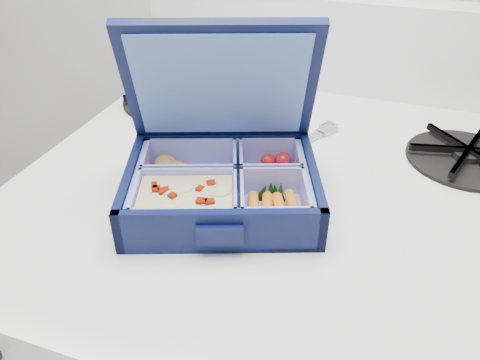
% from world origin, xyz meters
% --- Properties ---
extents(bento_box, '(0.26, 0.24, 0.05)m').
position_xyz_m(bento_box, '(-0.45, 1.55, 1.03)').
color(bento_box, '#090F37').
rests_on(bento_box, stove).
extents(burner_grate, '(0.19, 0.19, 0.02)m').
position_xyz_m(burner_grate, '(-0.17, 1.75, 1.02)').
color(burner_grate, black).
rests_on(burner_grate, stove).
extents(burner_grate_rear, '(0.22, 0.22, 0.02)m').
position_xyz_m(burner_grate_rear, '(-0.63, 1.79, 1.02)').
color(burner_grate_rear, black).
rests_on(burner_grate_rear, stove).
extents(fork, '(0.11, 0.18, 0.01)m').
position_xyz_m(fork, '(-0.41, 1.69, 1.01)').
color(fork, '#AEABC5').
rests_on(fork, stove).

